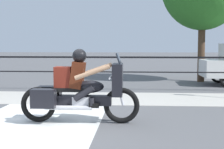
# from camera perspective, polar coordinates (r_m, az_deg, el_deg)

# --- Properties ---
(ground_plane) EXTENTS (120.00, 120.00, 0.00)m
(ground_plane) POSITION_cam_1_polar(r_m,az_deg,el_deg) (7.17, -11.80, -8.07)
(ground_plane) COLOR #565659
(sidewalk_band) EXTENTS (44.00, 2.40, 0.01)m
(sidewalk_band) POSITION_cam_1_polar(r_m,az_deg,el_deg) (10.42, -6.75, -3.85)
(sidewalk_band) COLOR #B7B2A8
(sidewalk_band) RESTS_ON ground
(crosswalk_band) EXTENTS (2.66, 6.00, 0.01)m
(crosswalk_band) POSITION_cam_1_polar(r_m,az_deg,el_deg) (7.02, -13.31, -8.35)
(crosswalk_band) COLOR silver
(crosswalk_band) RESTS_ON ground
(fence_railing) EXTENTS (36.00, 0.05, 1.19)m
(fence_railing) POSITION_cam_1_polar(r_m,az_deg,el_deg) (11.96, -5.34, 1.81)
(fence_railing) COLOR black
(fence_railing) RESTS_ON ground
(motorcycle) EXTENTS (2.47, 0.76, 1.52)m
(motorcycle) POSITION_cam_1_polar(r_m,az_deg,el_deg) (7.06, -5.50, -2.54)
(motorcycle) COLOR black
(motorcycle) RESTS_ON ground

